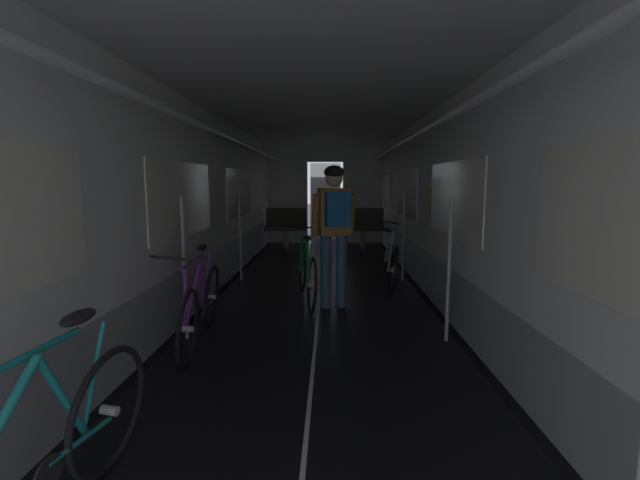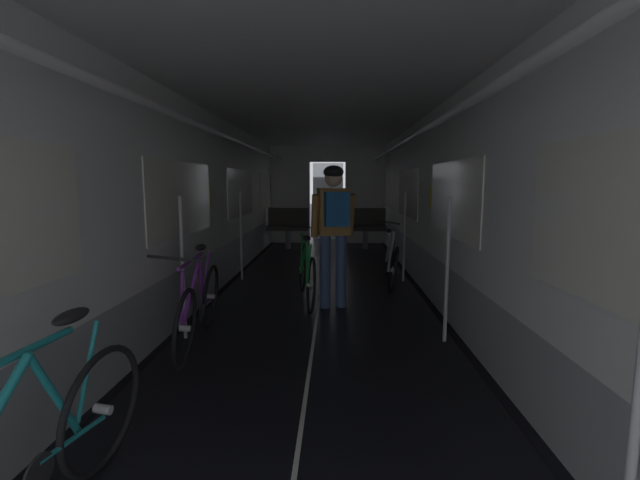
% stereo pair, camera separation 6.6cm
% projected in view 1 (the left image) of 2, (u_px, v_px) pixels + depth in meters
% --- Properties ---
extents(train_car_shell, '(3.14, 12.34, 2.57)m').
position_uv_depth(train_car_shell, '(320.00, 169.00, 5.50)').
color(train_car_shell, black).
rests_on(train_car_shell, ground).
extents(bench_seat_far_left, '(0.98, 0.51, 0.95)m').
position_uv_depth(bench_seat_far_left, '(286.00, 224.00, 10.10)').
color(bench_seat_far_left, gray).
rests_on(bench_seat_far_left, ground).
extents(bench_seat_far_right, '(0.98, 0.51, 0.95)m').
position_uv_depth(bench_seat_far_right, '(363.00, 224.00, 10.06)').
color(bench_seat_far_right, gray).
rests_on(bench_seat_far_right, ground).
extents(bicycle_silver, '(0.44, 1.69, 0.96)m').
position_uv_depth(bicycle_silver, '(391.00, 260.00, 6.42)').
color(bicycle_silver, black).
rests_on(bicycle_silver, ground).
extents(bicycle_purple, '(0.44, 1.69, 0.95)m').
position_uv_depth(bicycle_purple, '(201.00, 305.00, 4.05)').
color(bicycle_purple, black).
rests_on(bicycle_purple, ground).
extents(bicycle_teal, '(0.44, 1.69, 0.95)m').
position_uv_depth(bicycle_teal, '(35.00, 462.00, 1.77)').
color(bicycle_teal, black).
rests_on(bicycle_teal, ground).
extents(person_cyclist_aisle, '(0.56, 0.45, 1.73)m').
position_uv_depth(person_cyclist_aisle, '(334.00, 221.00, 5.18)').
color(person_cyclist_aisle, '#384C75').
rests_on(person_cyclist_aisle, ground).
extents(bicycle_green_in_aisle, '(0.52, 1.68, 0.95)m').
position_uv_depth(bicycle_green_in_aisle, '(307.00, 272.00, 5.54)').
color(bicycle_green_in_aisle, black).
rests_on(bicycle_green_in_aisle, ground).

